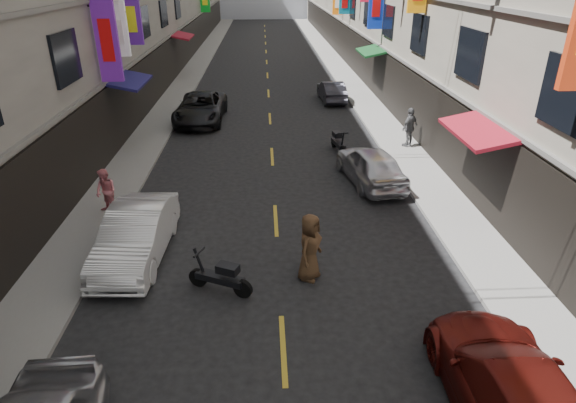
{
  "coord_description": "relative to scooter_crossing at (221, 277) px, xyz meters",
  "views": [
    {
      "loc": [
        -0.3,
        3.94,
        7.51
      ],
      "look_at": [
        0.07,
        11.2,
        3.98
      ],
      "focal_mm": 30.0,
      "sensor_mm": 36.0,
      "label": 1
    }
  ],
  "objects": [
    {
      "name": "sidewalk_left",
      "position": [
        -4.5,
        27.83,
        -0.38
      ],
      "size": [
        2.0,
        90.0,
        0.12
      ],
      "primitive_type": "cube",
      "color": "slate",
      "rests_on": "ground"
    },
    {
      "name": "sidewalk_right",
      "position": [
        7.5,
        27.83,
        -0.38
      ],
      "size": [
        2.0,
        90.0,
        0.12
      ],
      "primitive_type": "cube",
      "color": "slate",
      "rests_on": "ground"
    },
    {
      "name": "street_awnings",
      "position": [
        0.24,
        11.83,
        2.56
      ],
      "size": [
        13.99,
        35.2,
        0.41
      ],
      "color": "#134823",
      "rests_on": "ground"
    },
    {
      "name": "lane_markings",
      "position": [
        1.5,
        24.83,
        -0.44
      ],
      "size": [
        0.12,
        80.2,
        0.01
      ],
      "color": "gold",
      "rests_on": "ground"
    },
    {
      "name": "scooter_crossing",
      "position": [
        0.0,
        0.0,
        0.0
      ],
      "size": [
        1.68,
        0.9,
        1.14
      ],
      "rotation": [
        0.0,
        0.0,
        1.14
      ],
      "color": "black",
      "rests_on": "ground"
    },
    {
      "name": "scooter_far_right",
      "position": [
        4.5,
        10.32,
        0.0
      ],
      "size": [
        0.6,
        1.8,
        1.14
      ],
      "rotation": [
        0.0,
        0.0,
        3.31
      ],
      "color": "black",
      "rests_on": "ground"
    },
    {
      "name": "car_left_mid",
      "position": [
        -2.5,
        1.77,
        0.29
      ],
      "size": [
        1.75,
        4.52,
        1.47
      ],
      "primitive_type": "imported",
      "rotation": [
        0.0,
        0.0,
        -0.04
      ],
      "color": "white",
      "rests_on": "ground"
    },
    {
      "name": "car_left_far",
      "position": [
        -2.23,
        15.5,
        0.29
      ],
      "size": [
        2.61,
        5.37,
        1.47
      ],
      "primitive_type": "imported",
      "rotation": [
        0.0,
        0.0,
        -0.03
      ],
      "color": "black",
      "rests_on": "ground"
    },
    {
      "name": "car_right_near",
      "position": [
        5.5,
        -4.37,
        0.31
      ],
      "size": [
        2.27,
        5.22,
        1.49
      ],
      "primitive_type": "imported",
      "rotation": [
        0.0,
        0.0,
        3.11
      ],
      "color": "#5F1510",
      "rests_on": "ground"
    },
    {
      "name": "car_right_mid",
      "position": [
        5.22,
        6.77,
        0.28
      ],
      "size": [
        2.37,
        4.47,
        1.45
      ],
      "primitive_type": "imported",
      "rotation": [
        0.0,
        0.0,
        3.3
      ],
      "color": "silver",
      "rests_on": "ground"
    },
    {
      "name": "car_right_far",
      "position": [
        5.42,
        19.53,
        0.18
      ],
      "size": [
        1.51,
        3.84,
        1.25
      ],
      "primitive_type": "imported",
      "rotation": [
        0.0,
        0.0,
        3.19
      ],
      "color": "#28272F",
      "rests_on": "ground"
    },
    {
      "name": "pedestrian_lfar",
      "position": [
        -4.07,
        4.43,
        0.45
      ],
      "size": [
        0.91,
        0.84,
        1.54
      ],
      "primitive_type": "imported",
      "rotation": [
        0.0,
        0.0,
        -0.59
      ],
      "color": "#E07680",
      "rests_on": "sidewalk_left"
    },
    {
      "name": "pedestrian_rfar",
      "position": [
        7.79,
        10.6,
        0.57
      ],
      "size": [
        1.19,
        1.13,
        1.79
      ],
      "primitive_type": "imported",
      "rotation": [
        0.0,
        0.0,
        3.84
      ],
      "color": "#505153",
      "rests_on": "sidewalk_right"
    },
    {
      "name": "pedestrian_crossing",
      "position": [
        2.31,
        0.52,
        0.5
      ],
      "size": [
        1.0,
        1.11,
        1.88
      ],
      "primitive_type": "imported",
      "rotation": [
        0.0,
        0.0,
        1.05
      ],
      "color": "#4B321E",
      "rests_on": "ground"
    }
  ]
}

